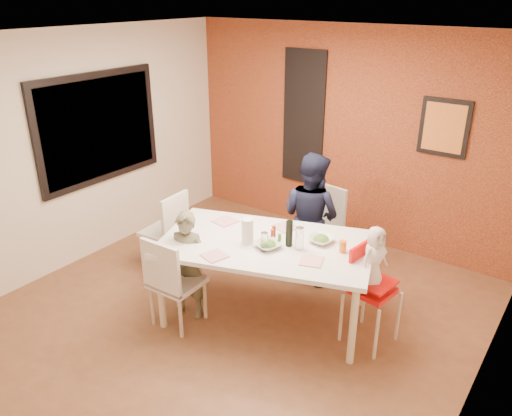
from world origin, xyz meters
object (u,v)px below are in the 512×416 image
Objects in this scene: chair_near at (171,279)px; paper_towel_roll at (247,231)px; chair_left at (169,227)px; child_far at (311,216)px; chair_far at (322,223)px; wine_bottle at (289,233)px; high_chair at (369,285)px; dining_table at (266,249)px; child_near at (188,266)px; toddler at (374,258)px.

chair_near is 0.86m from paper_towel_roll.
chair_near is at bearing -131.68° from paper_towel_roll.
child_far is at bearing 116.35° from chair_left.
chair_near is 3.85× the size of paper_towel_roll.
wine_bottle reaches higher than chair_far.
child_far reaches higher than chair_left.
high_chair is 1.22m from paper_towel_roll.
high_chair is 0.66× the size of child_far.
chair_near is 1.97m from chair_far.
child_near reaches higher than dining_table.
wine_bottle reaches higher than paper_towel_roll.
child_near is at bearing -148.06° from paper_towel_roll.
wine_bottle is 0.39m from paper_towel_roll.
child_near is at bearing -102.46° from chair_far.
dining_table is 3.73× the size of toddler.
wine_bottle is at bearing 18.28° from dining_table.
paper_towel_roll is at bearing 93.77° from child_far.
paper_towel_roll reaches higher than chair_near.
child_near is (0.82, -0.56, 0.03)m from chair_left.
child_near is 4.44× the size of wine_bottle.
child_near reaches higher than chair_far.
chair_left is at bearing 38.67° from child_far.
paper_towel_roll reaches higher than chair_far.
chair_left is 1.57× the size of toddler.
child_far reaches higher than wine_bottle.
wine_bottle is (0.26, -0.88, 0.22)m from child_far.
child_far is at bearing 85.48° from paper_towel_roll.
dining_table is 0.79m from child_near.
toddler is at bearing -35.21° from chair_far.
chair_near is 1.01× the size of chair_left.
high_chair is at bearing 18.14° from paper_towel_roll.
high_chair is at bearing 14.35° from dining_table.
chair_far is 1.73m from child_near.
dining_table is 9.03× the size of paper_towel_roll.
toddler is (1.03, -0.96, 0.32)m from chair_far.
high_chair is (1.01, -0.95, 0.02)m from chair_far.
dining_table is 1.48m from chair_left.
toddler is at bearing 4.56° from child_near.
dining_table is 2.00× the size of child_near.
dining_table is at bearing -135.61° from chair_near.
chair_far is 1.78m from chair_left.
dining_table is 2.34× the size of chair_near.
paper_towel_roll is (-0.08, -1.07, 0.22)m from child_far.
chair_near is 3.80× the size of wine_bottle.
child_near is at bearing -146.19° from dining_table.
toddler is at bearing 13.63° from dining_table.
high_chair is 3.82× the size of wine_bottle.
child_near is at bearing 51.82° from chair_left.
chair_left is 0.64× the size of child_far.
chair_near is at bearing -138.73° from wine_bottle.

